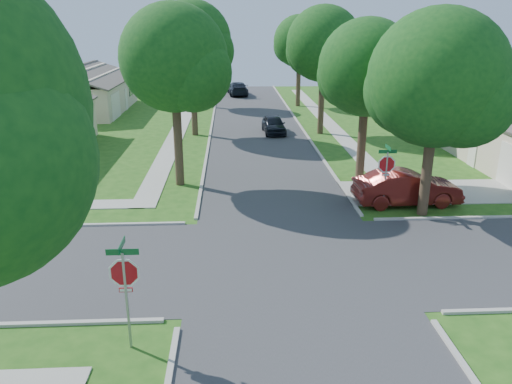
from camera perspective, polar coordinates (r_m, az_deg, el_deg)
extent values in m
plane|color=#235116|center=(17.83, 3.93, -7.84)|extent=(100.00, 100.00, 0.00)
cube|color=#333335|center=(17.83, 3.93, -7.83)|extent=(7.00, 100.00, 0.02)
cube|color=#9E9B91|center=(43.33, 8.02, 8.09)|extent=(1.20, 40.00, 0.04)
cube|color=#9E9B91|center=(42.75, -8.41, 7.93)|extent=(1.20, 40.00, 0.04)
cube|color=#9E9B91|center=(26.20, 19.49, 0.04)|extent=(8.80, 3.60, 0.05)
cube|color=gray|center=(13.22, -14.53, -12.02)|extent=(0.06, 0.06, 2.70)
cylinder|color=white|center=(12.84, -14.82, -8.94)|extent=(1.05, 0.02, 1.05)
cylinder|color=#AE0C13|center=(12.84, -14.82, -8.94)|extent=(0.90, 0.03, 0.90)
cube|color=#AE0C13|center=(13.06, -14.65, -10.77)|extent=(0.34, 0.03, 0.12)
cube|color=white|center=(13.06, -14.65, -10.77)|extent=(0.30, 0.03, 0.08)
cube|color=#0C5426|center=(12.59, -15.04, -6.64)|extent=(0.80, 0.02, 0.16)
cube|color=#0C5426|center=(12.51, -15.11, -5.90)|extent=(0.02, 0.80, 0.16)
cube|color=gray|center=(22.58, 14.54, 1.12)|extent=(0.06, 0.06, 2.70)
cylinder|color=white|center=(22.35, 14.71, 3.07)|extent=(1.05, 0.02, 1.05)
cylinder|color=#AE0C13|center=(22.35, 14.71, 3.07)|extent=(0.90, 0.03, 0.90)
cube|color=#AE0C13|center=(22.48, 14.61, 1.92)|extent=(0.34, 0.03, 0.12)
cube|color=white|center=(22.48, 14.61, 1.92)|extent=(0.30, 0.03, 0.08)
cube|color=#0C5426|center=(22.21, 14.83, 4.49)|extent=(0.80, 0.02, 0.16)
cube|color=#0C5426|center=(22.17, 14.87, 4.94)|extent=(0.02, 0.80, 0.16)
cylinder|color=#38281C|center=(26.39, 11.97, 5.27)|extent=(0.44, 0.44, 3.95)
sphere|color=#104214|center=(25.78, 12.57, 13.73)|extent=(4.80, 4.80, 4.80)
sphere|color=#104214|center=(25.61, 14.61, 12.19)|extent=(3.46, 3.46, 3.46)
sphere|color=#104214|center=(26.23, 10.59, 12.88)|extent=(3.26, 3.26, 3.26)
cylinder|color=#38281C|center=(37.87, 7.46, 9.84)|extent=(0.44, 0.44, 4.30)
sphere|color=#104214|center=(37.44, 7.75, 16.45)|extent=(5.40, 5.40, 5.40)
sphere|color=#104214|center=(37.13, 9.34, 15.31)|extent=(3.89, 3.89, 3.89)
sphere|color=#104214|center=(37.99, 6.28, 15.72)|extent=(3.67, 3.67, 3.67)
cylinder|color=#38281C|center=(50.60, 4.85, 12.13)|extent=(0.44, 0.44, 4.20)
sphere|color=#104214|center=(50.28, 4.99, 16.80)|extent=(5.00, 5.00, 5.00)
sphere|color=#104214|center=(49.94, 6.08, 16.03)|extent=(3.60, 3.60, 3.60)
sphere|color=#104214|center=(50.83, 4.00, 16.28)|extent=(3.40, 3.40, 3.40)
cylinder|color=#38281C|center=(25.63, -8.88, 5.40)|extent=(0.44, 0.44, 4.25)
sphere|color=#104214|center=(25.00, -9.38, 14.90)|extent=(5.20, 5.20, 5.20)
sphere|color=#104214|center=(24.45, -7.25, 13.38)|extent=(3.74, 3.74, 3.74)
sphere|color=#104214|center=(25.78, -10.94, 13.77)|extent=(3.54, 3.54, 3.54)
cylinder|color=#38281C|center=(37.35, -7.09, 9.84)|extent=(0.44, 0.44, 4.44)
sphere|color=#104214|center=(36.92, -7.39, 16.81)|extent=(5.60, 5.60, 5.60)
sphere|color=#104214|center=(36.33, -5.81, 15.73)|extent=(4.03, 4.03, 4.03)
sphere|color=#104214|center=(37.71, -8.60, 15.95)|extent=(3.81, 3.81, 3.81)
cylinder|color=#38281C|center=(50.24, -6.08, 11.87)|extent=(0.44, 0.44, 3.90)
sphere|color=#104214|center=(49.93, -6.23, 16.18)|extent=(4.60, 4.60, 4.60)
sphere|color=#104214|center=(49.46, -5.27, 15.52)|extent=(3.31, 3.31, 3.31)
sphere|color=#104214|center=(50.56, -6.99, 15.67)|extent=(3.13, 3.13, 3.13)
cylinder|color=#38281C|center=(22.54, 18.88, 1.79)|extent=(0.44, 0.44, 3.54)
sphere|color=#104214|center=(21.77, 20.04, 12.13)|extent=(5.60, 5.60, 5.60)
sphere|color=#104214|center=(21.74, 22.80, 9.92)|extent=(4.03, 4.03, 4.03)
sphere|color=#104214|center=(22.18, 17.15, 11.07)|extent=(3.81, 3.81, 3.81)
cube|color=silver|center=(31.60, 23.53, 4.50)|extent=(0.06, 0.90, 2.00)
cube|color=#1E2633|center=(33.77, 21.77, 6.53)|extent=(0.06, 1.80, 1.10)
cube|color=beige|center=(48.74, 19.13, 10.09)|extent=(8.00, 13.00, 2.80)
cube|color=#4E4842|center=(49.28, 21.60, 12.31)|extent=(4.42, 13.60, 1.56)
cube|color=#4E4842|center=(47.80, 17.11, 12.62)|extent=(4.42, 13.60, 1.56)
cube|color=silver|center=(43.78, 15.97, 9.10)|extent=(0.06, 3.20, 2.20)
cube|color=silver|center=(48.07, 14.26, 9.94)|extent=(0.06, 0.90, 2.00)
cube|color=#1E2633|center=(50.46, 13.47, 11.04)|extent=(0.06, 1.80, 1.10)
cube|color=beige|center=(34.47, -26.92, 5.80)|extent=(8.00, 13.00, 2.80)
cube|color=#4E4842|center=(33.36, -24.27, 9.41)|extent=(4.42, 13.60, 1.56)
cube|color=silver|center=(29.51, -22.58, 3.89)|extent=(0.06, 3.20, 2.20)
cube|color=silver|center=(33.73, -20.11, 5.75)|extent=(0.06, 0.90, 2.00)
cube|color=#1E2633|center=(36.06, -19.05, 7.56)|extent=(0.06, 1.80, 1.10)
cube|color=beige|center=(50.24, -19.36, 10.30)|extent=(8.00, 13.00, 2.80)
cube|color=#4E4842|center=(49.49, -17.35, 12.79)|extent=(4.42, 13.60, 1.56)
cube|color=#4E4842|center=(50.61, -21.84, 12.42)|extent=(4.42, 13.60, 1.56)
cube|color=silver|center=(45.54, -15.71, 9.48)|extent=(0.06, 3.20, 2.20)
cube|color=silver|center=(49.96, -14.60, 10.24)|extent=(0.06, 0.90, 2.00)
cube|color=#1E2633|center=(52.41, -14.11, 11.27)|extent=(0.06, 1.80, 1.10)
imported|color=#571511|center=(23.88, 16.86, 0.47)|extent=(4.90, 1.91, 1.59)
imported|color=black|center=(37.93, 2.03, 7.72)|extent=(1.76, 3.98, 1.33)
imported|color=black|center=(58.30, -2.12, 11.74)|extent=(2.57, 5.35, 1.50)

